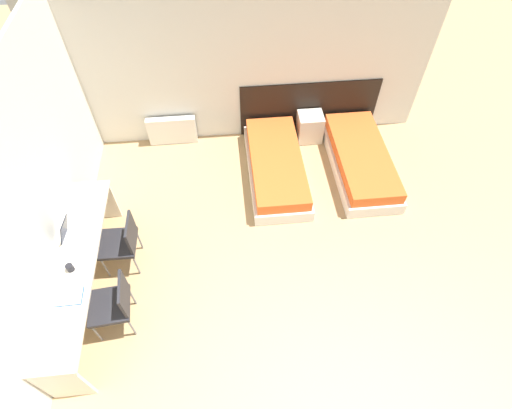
# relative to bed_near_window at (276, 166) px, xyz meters

# --- Properties ---
(wall_back) EXTENTS (5.88, 0.05, 2.70)m
(wall_back) POSITION_rel_bed_near_window_xyz_m (-0.42, 1.06, 1.16)
(wall_back) COLOR silver
(wall_back) RESTS_ON ground_plane
(wall_left) EXTENTS (0.05, 5.57, 2.70)m
(wall_left) POSITION_rel_bed_near_window_xyz_m (-2.88, -1.25, 1.16)
(wall_left) COLOR silver
(wall_left) RESTS_ON ground_plane
(headboard_panel) EXTENTS (2.32, 0.03, 0.97)m
(headboard_panel) POSITION_rel_bed_near_window_xyz_m (0.68, 1.02, 0.30)
(headboard_panel) COLOR black
(headboard_panel) RESTS_ON ground_plane
(bed_near_window) EXTENTS (0.86, 1.98, 0.38)m
(bed_near_window) POSITION_rel_bed_near_window_xyz_m (0.00, 0.00, 0.00)
(bed_near_window) COLOR silver
(bed_near_window) RESTS_ON ground_plane
(bed_near_door) EXTENTS (0.86, 1.98, 0.38)m
(bed_near_door) POSITION_rel_bed_near_window_xyz_m (1.36, 0.00, 0.00)
(bed_near_door) COLOR silver
(bed_near_door) RESTS_ON ground_plane
(nightstand) EXTENTS (0.41, 0.36, 0.49)m
(nightstand) POSITION_rel_bed_near_window_xyz_m (0.68, 0.81, 0.06)
(nightstand) COLOR beige
(nightstand) RESTS_ON ground_plane
(radiator) EXTENTS (0.81, 0.12, 0.51)m
(radiator) POSITION_rel_bed_near_window_xyz_m (-1.64, 0.94, 0.07)
(radiator) COLOR silver
(radiator) RESTS_ON ground_plane
(desk) EXTENTS (0.51, 2.48, 0.76)m
(desk) POSITION_rel_bed_near_window_xyz_m (-2.60, -1.82, 0.43)
(desk) COLOR beige
(desk) RESTS_ON ground_plane
(chair_near_laptop) EXTENTS (0.46, 0.46, 0.86)m
(chair_near_laptop) POSITION_rel_bed_near_window_xyz_m (-2.16, -1.40, 0.31)
(chair_near_laptop) COLOR #232328
(chair_near_laptop) RESTS_ON ground_plane
(chair_near_notebook) EXTENTS (0.49, 0.49, 0.86)m
(chair_near_notebook) POSITION_rel_bed_near_window_xyz_m (-2.16, -2.24, 0.31)
(chair_near_notebook) COLOR #232328
(chair_near_notebook) RESTS_ON ground_plane
(laptop) EXTENTS (0.35, 0.26, 0.33)m
(laptop) POSITION_rel_bed_near_window_xyz_m (-2.63, -1.48, 0.64)
(laptop) COLOR silver
(laptop) RESTS_ON desk
(open_notebook) EXTENTS (0.28, 0.22, 0.02)m
(open_notebook) POSITION_rel_bed_near_window_xyz_m (-2.55, -2.26, 0.58)
(open_notebook) COLOR #1E4793
(open_notebook) RESTS_ON desk
(mug) EXTENTS (0.08, 0.08, 0.09)m
(mug) POSITION_rel_bed_near_window_xyz_m (-2.60, -1.92, 0.62)
(mug) COLOR black
(mug) RESTS_ON desk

